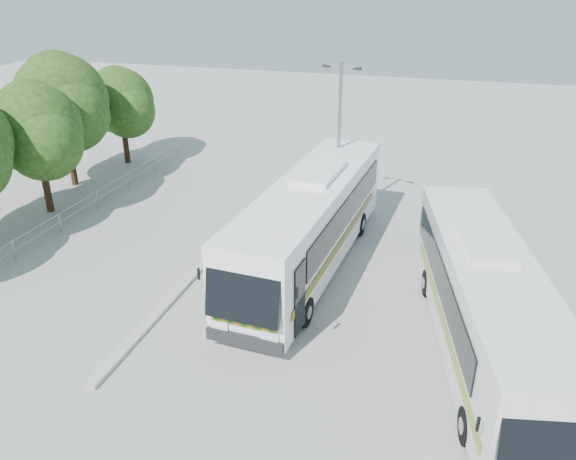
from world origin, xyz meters
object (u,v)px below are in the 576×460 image
(tree_far_c, at_px, (37,129))
(tree_far_e, at_px, (121,102))
(coach_main, at_px, (310,222))
(lamppost, at_px, (339,137))
(coach_adjacent, at_px, (485,303))
(tree_far_d, at_px, (63,101))

(tree_far_c, relative_size, tree_far_e, 1.10)
(coach_main, bearing_deg, lamppost, 93.57)
(tree_far_c, xyz_separation_m, coach_adjacent, (20.76, -5.94, -2.39))
(tree_far_c, bearing_deg, lamppost, 12.66)
(tree_far_e, distance_m, lamppost, 15.47)
(lamppost, bearing_deg, tree_far_e, 174.23)
(coach_main, height_order, coach_adjacent, coach_main)
(tree_far_c, bearing_deg, coach_adjacent, -15.98)
(tree_far_c, height_order, coach_adjacent, tree_far_c)
(tree_far_d, distance_m, tree_far_e, 4.65)
(tree_far_d, height_order, lamppost, lamppost)
(tree_far_e, distance_m, coach_main, 17.82)
(lamppost, bearing_deg, tree_far_d, -168.78)
(tree_far_e, relative_size, coach_main, 0.44)
(tree_far_c, xyz_separation_m, lamppost, (14.12, 3.17, -0.09))
(tree_far_d, distance_m, coach_main, 16.50)
(tree_far_c, relative_size, tree_far_d, 0.88)
(tree_far_d, height_order, coach_adjacent, tree_far_d)
(tree_far_d, height_order, tree_far_e, tree_far_d)
(tree_far_c, distance_m, coach_main, 14.39)
(tree_far_e, bearing_deg, lamppost, -18.97)
(tree_far_e, height_order, coach_adjacent, tree_far_e)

